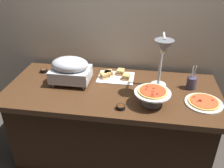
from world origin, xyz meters
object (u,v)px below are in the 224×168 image
Objects in this scene: pizza_plate_front at (204,102)px; utensil_holder at (191,83)px; pizza_plate_center at (153,93)px; sandwich_platter at (115,76)px; sauce_cup_near at (121,107)px; sauce_cup_far at (44,70)px; chafing_dish at (70,69)px; heat_lamp at (163,51)px.

utensil_holder is (-0.07, 0.24, 0.05)m from pizza_plate_front.
pizza_plate_center reaches higher than sandwich_platter.
pizza_plate_front is at bearing -72.47° from utensil_holder.
pizza_plate_center is (-0.42, -0.07, 0.09)m from pizza_plate_front.
sauce_cup_near is at bearing -76.47° from sandwich_platter.
sauce_cup_far is (-0.72, 0.01, -0.00)m from sandwich_platter.
chafing_dish reaches higher than sauce_cup_near.
chafing_dish is 1.09m from utensil_holder.
utensil_holder is at bearing 35.20° from sauce_cup_near.
heat_lamp reaches higher than utensil_holder.
utensil_holder is at bearing 24.43° from heat_lamp.
pizza_plate_center is at bearing -20.91° from sauce_cup_far.
pizza_plate_front is at bearing -23.32° from sandwich_platter.
pizza_plate_front is (0.36, -0.11, -0.38)m from heat_lamp.
sandwich_platter is (-0.41, 0.23, -0.37)m from heat_lamp.
pizza_plate_front is 0.87× the size of sandwich_platter.
sauce_cup_far is (-0.34, 0.18, -0.13)m from chafing_dish.
sandwich_platter is 4.83× the size of sauce_cup_near.
sauce_cup_far reaches higher than sauce_cup_near.
sandwich_platter is 0.71m from utensil_holder.
heat_lamp is at bearing -4.22° from chafing_dish.
sandwich_platter is 0.72m from sauce_cup_far.
sauce_cup_near is (-0.24, -0.10, -0.09)m from pizza_plate_center.
heat_lamp is 1.22m from sauce_cup_far.
chafing_dish is 1.58× the size of utensil_holder.
heat_lamp reaches higher than pizza_plate_front.
sauce_cup_far is (-1.50, 0.34, 0.01)m from pizza_plate_front.
pizza_plate_center is 1.29× the size of utensil_holder.
utensil_holder is at bearing -4.29° from sauce_cup_far.
chafing_dish is 4.97× the size of sauce_cup_far.
sauce_cup_near is (-0.65, -0.17, 0.00)m from pizza_plate_front.
heat_lamp is at bearing 72.50° from pizza_plate_center.
sauce_cup_far is 0.32× the size of utensil_holder.
sauce_cup_far is at bearing 148.69° from sauce_cup_near.
sauce_cup_near is at bearing -157.00° from pizza_plate_center.
chafing_dish is 4.95× the size of sauce_cup_near.
pizza_plate_center is (-0.06, -0.18, -0.29)m from heat_lamp.
pizza_plate_center reaches higher than sauce_cup_near.
pizza_plate_front is at bearing 9.83° from pizza_plate_center.
pizza_plate_center is at bearing -107.50° from heat_lamp.
sandwich_platter reaches higher than sauce_cup_far.
utensil_holder reaches higher than sandwich_platter.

